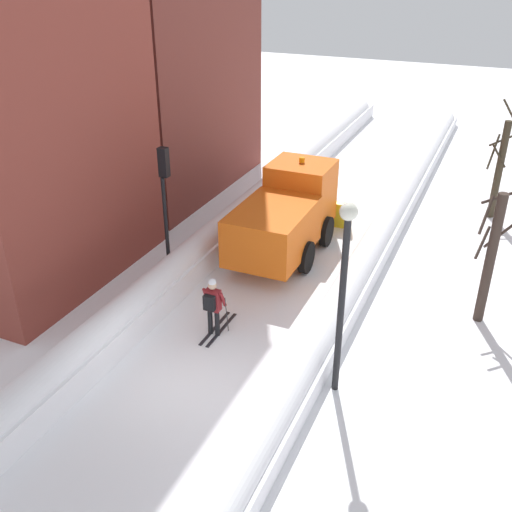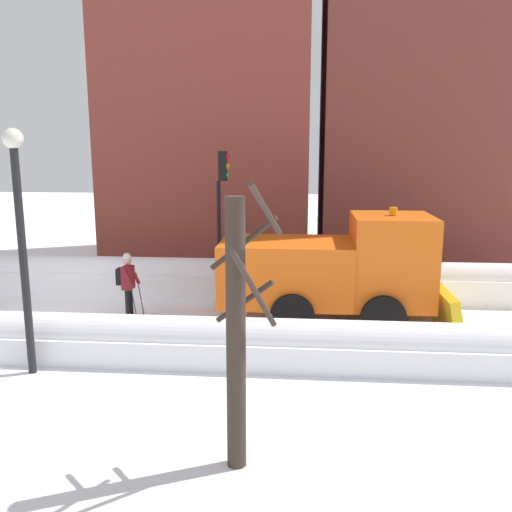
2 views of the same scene
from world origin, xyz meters
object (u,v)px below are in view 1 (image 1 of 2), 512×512
at_px(plow_truck, 287,214).
at_px(street_lamp, 343,278).
at_px(skier, 213,304).
at_px(traffic_light_pole, 165,191).
at_px(bare_tree_near, 491,256).
at_px(bare_tree_mid, 499,167).

relative_size(plow_truck, street_lamp, 1.20).
distance_m(skier, traffic_light_pole, 4.08).
relative_size(bare_tree_near, bare_tree_mid, 0.88).
xyz_separation_m(plow_truck, traffic_light_pole, (-2.72, -3.40, 1.66)).
height_order(skier, bare_tree_mid, bare_tree_mid).
bearing_deg(skier, plow_truck, 89.78).
bearing_deg(skier, street_lamp, -12.58).
bearing_deg(traffic_light_pole, bare_tree_near, 9.65).
bearing_deg(traffic_light_pole, street_lamp, -25.13).
xyz_separation_m(plow_truck, skier, (-0.02, -5.60, -0.48)).
relative_size(skier, street_lamp, 0.36).
distance_m(bare_tree_near, bare_tree_mid, 8.07).
bearing_deg(street_lamp, plow_truck, 120.38).
bearing_deg(bare_tree_mid, street_lamp, -102.00).
bearing_deg(plow_truck, bare_tree_near, -14.90).
relative_size(plow_truck, bare_tree_mid, 1.24).
distance_m(skier, bare_tree_mid, 13.58).
height_order(plow_truck, bare_tree_mid, bare_tree_mid).
relative_size(traffic_light_pole, bare_tree_near, 1.06).
height_order(plow_truck, skier, plow_truck).
distance_m(skier, bare_tree_near, 7.84).
xyz_separation_m(skier, street_lamp, (3.80, -0.85, 2.16)).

